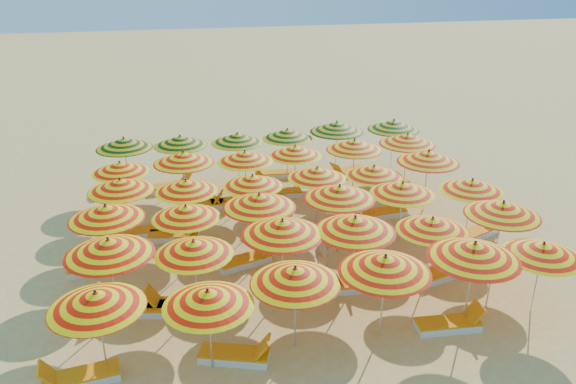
% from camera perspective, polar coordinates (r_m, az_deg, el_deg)
% --- Properties ---
extents(ground, '(120.00, 120.00, 0.00)m').
position_cam_1_polar(ground, '(19.56, 0.32, -4.88)').
color(ground, '#E9BE67').
rests_on(ground, ground).
extents(umbrella_0, '(2.22, 2.22, 2.33)m').
position_cam_1_polar(umbrella_0, '(13.44, -18.90, -10.37)').
color(umbrella_0, silver).
rests_on(umbrella_0, ground).
extents(umbrella_1, '(2.71, 2.71, 2.24)m').
position_cam_1_polar(umbrella_1, '(13.08, -8.13, -10.64)').
color(umbrella_1, silver).
rests_on(umbrella_1, ground).
extents(umbrella_2, '(2.58, 2.58, 2.36)m').
position_cam_1_polar(umbrella_2, '(13.57, 0.75, -8.50)').
color(umbrella_2, silver).
rests_on(umbrella_2, ground).
extents(umbrella_3, '(2.42, 2.42, 2.45)m').
position_cam_1_polar(umbrella_3, '(14.06, 9.84, -7.24)').
color(umbrella_3, silver).
rests_on(umbrella_3, ground).
extents(umbrella_4, '(2.66, 2.66, 2.52)m').
position_cam_1_polar(umbrella_4, '(15.08, 18.39, -5.71)').
color(umbrella_4, silver).
rests_on(umbrella_4, ground).
extents(umbrella_5, '(2.53, 2.53, 2.21)m').
position_cam_1_polar(umbrella_5, '(16.37, 24.47, -5.38)').
color(umbrella_5, silver).
rests_on(umbrella_5, ground).
extents(umbrella_6, '(2.55, 2.55, 2.47)m').
position_cam_1_polar(umbrella_6, '(15.31, -17.75, -5.35)').
color(umbrella_6, silver).
rests_on(umbrella_6, ground).
extents(umbrella_7, '(2.60, 2.60, 2.24)m').
position_cam_1_polar(umbrella_7, '(15.19, -9.55, -5.60)').
color(umbrella_7, silver).
rests_on(umbrella_7, ground).
extents(umbrella_8, '(2.33, 2.33, 2.47)m').
position_cam_1_polar(umbrella_8, '(15.58, -0.56, -3.63)').
color(umbrella_8, silver).
rests_on(umbrella_8, ground).
extents(umbrella_9, '(2.58, 2.58, 2.47)m').
position_cam_1_polar(umbrella_9, '(15.86, 6.83, -3.30)').
color(umbrella_9, silver).
rests_on(umbrella_9, ground).
extents(umbrella_10, '(2.13, 2.13, 2.20)m').
position_cam_1_polar(umbrella_10, '(16.81, 14.44, -3.21)').
color(umbrella_10, silver).
rests_on(umbrella_10, ground).
extents(umbrella_11, '(2.52, 2.52, 2.41)m').
position_cam_1_polar(umbrella_11, '(18.01, 20.98, -1.61)').
color(umbrella_11, silver).
rests_on(umbrella_11, ground).
extents(umbrella_12, '(2.56, 2.56, 2.39)m').
position_cam_1_polar(umbrella_12, '(17.48, -18.00, -1.99)').
color(umbrella_12, silver).
rests_on(umbrella_12, ground).
extents(umbrella_13, '(2.54, 2.54, 2.22)m').
position_cam_1_polar(umbrella_13, '(17.29, -10.33, -2.01)').
color(umbrella_13, silver).
rests_on(umbrella_13, ground).
extents(umbrella_14, '(2.98, 2.98, 2.42)m').
position_cam_1_polar(umbrella_14, '(17.34, -2.93, -0.90)').
color(umbrella_14, silver).
rests_on(umbrella_14, ground).
extents(umbrella_15, '(2.62, 2.62, 2.45)m').
position_cam_1_polar(umbrella_15, '(17.95, 5.26, -0.03)').
color(umbrella_15, silver).
rests_on(umbrella_15, ground).
extents(umbrella_16, '(2.71, 2.71, 2.31)m').
position_cam_1_polar(umbrella_16, '(18.85, 11.55, 0.33)').
color(umbrella_16, silver).
rests_on(umbrella_16, ground).
extents(umbrella_17, '(2.21, 2.21, 2.27)m').
position_cam_1_polar(umbrella_17, '(19.79, 18.19, 0.64)').
color(umbrella_17, silver).
rests_on(umbrella_17, ground).
extents(umbrella_18, '(2.66, 2.66, 2.33)m').
position_cam_1_polar(umbrella_18, '(19.52, -16.67, 0.68)').
color(umbrella_18, silver).
rests_on(umbrella_18, ground).
extents(umbrella_19, '(2.76, 2.76, 2.23)m').
position_cam_1_polar(umbrella_19, '(19.17, -10.33, 0.60)').
color(umbrella_19, silver).
rests_on(umbrella_19, ground).
extents(umbrella_20, '(2.17, 2.17, 2.21)m').
position_cam_1_polar(umbrella_20, '(19.37, -3.62, 1.14)').
color(umbrella_20, silver).
rests_on(umbrella_20, ground).
extents(umbrella_21, '(2.41, 2.41, 2.22)m').
position_cam_1_polar(umbrella_21, '(20.03, 2.97, 1.94)').
color(umbrella_21, silver).
rests_on(umbrella_21, ground).
extents(umbrella_22, '(2.62, 2.62, 2.19)m').
position_cam_1_polar(umbrella_22, '(20.51, 8.72, 2.12)').
color(umbrella_22, silver).
rests_on(umbrella_22, ground).
extents(umbrella_23, '(3.07, 3.07, 2.48)m').
position_cam_1_polar(umbrella_23, '(21.59, 14.08, 3.49)').
color(umbrella_23, silver).
rests_on(umbrella_23, ground).
extents(umbrella_24, '(2.46, 2.46, 2.21)m').
position_cam_1_polar(umbrella_24, '(21.48, -16.70, 2.42)').
color(umbrella_24, silver).
rests_on(umbrella_24, ground).
extents(umbrella_25, '(2.30, 2.30, 2.41)m').
position_cam_1_polar(umbrella_25, '(21.37, -10.58, 3.43)').
color(umbrella_25, silver).
rests_on(umbrella_25, ground).
extents(umbrella_26, '(2.68, 2.68, 2.29)m').
position_cam_1_polar(umbrella_26, '(21.54, -4.39, 3.61)').
color(umbrella_26, silver).
rests_on(umbrella_26, ground).
extents(umbrella_27, '(2.16, 2.16, 2.26)m').
position_cam_1_polar(umbrella_27, '(22.17, 0.72, 4.18)').
color(umbrella_27, silver).
rests_on(umbrella_27, ground).
extents(umbrella_28, '(2.31, 2.31, 2.41)m').
position_cam_1_polar(umbrella_28, '(22.63, 6.77, 4.78)').
color(umbrella_28, silver).
rests_on(umbrella_28, ground).
extents(umbrella_29, '(2.56, 2.56, 2.45)m').
position_cam_1_polar(umbrella_29, '(23.58, 12.05, 5.28)').
color(umbrella_29, silver).
rests_on(umbrella_29, ground).
extents(umbrella_30, '(2.99, 2.99, 2.40)m').
position_cam_1_polar(umbrella_30, '(23.64, -16.32, 4.78)').
color(umbrella_30, silver).
rests_on(umbrella_30, ground).
extents(umbrella_31, '(2.88, 2.88, 2.33)m').
position_cam_1_polar(umbrella_31, '(23.61, -10.89, 5.12)').
color(umbrella_31, silver).
rests_on(umbrella_31, ground).
extents(umbrella_32, '(2.55, 2.55, 2.32)m').
position_cam_1_polar(umbrella_32, '(23.66, -5.17, 5.48)').
color(umbrella_32, silver).
rests_on(umbrella_32, ground).
extents(umbrella_33, '(2.87, 2.87, 2.29)m').
position_cam_1_polar(umbrella_33, '(24.23, -0.07, 5.93)').
color(umbrella_33, silver).
rests_on(umbrella_33, ground).
extents(umbrella_34, '(2.79, 2.79, 2.50)m').
position_cam_1_polar(umbrella_34, '(24.67, 4.99, 6.60)').
color(umbrella_34, silver).
rests_on(umbrella_34, ground).
extents(umbrella_35, '(2.83, 2.83, 2.44)m').
position_cam_1_polar(umbrella_35, '(25.48, 10.69, 6.71)').
color(umbrella_35, silver).
rests_on(umbrella_35, ground).
extents(lounger_0, '(1.79, 0.79, 0.69)m').
position_cam_1_polar(lounger_0, '(14.48, -20.41, -17.23)').
color(lounger_0, white).
rests_on(lounger_0, ground).
extents(lounger_1, '(1.83, 1.12, 0.69)m').
position_cam_1_polar(lounger_1, '(14.31, -5.29, -16.16)').
color(lounger_1, white).
rests_on(lounger_1, ground).
extents(lounger_2, '(1.77, 0.72, 0.69)m').
position_cam_1_polar(lounger_2, '(15.82, 16.08, -12.76)').
color(lounger_2, white).
rests_on(lounger_2, ground).
extents(lounger_3, '(1.81, 0.91, 0.69)m').
position_cam_1_polar(lounger_3, '(16.33, -15.09, -11.39)').
color(lounger_3, white).
rests_on(lounger_3, ground).
extents(lounger_4, '(1.82, 0.96, 0.69)m').
position_cam_1_polar(lounger_4, '(16.22, -11.29, -11.23)').
color(lounger_4, white).
rests_on(lounger_4, ground).
extents(lounger_5, '(1.77, 0.72, 0.69)m').
position_cam_1_polar(lounger_5, '(16.78, 4.77, -9.54)').
color(lounger_5, white).
rests_on(lounger_5, ground).
extents(lounger_6, '(1.82, 1.01, 0.69)m').
position_cam_1_polar(lounger_6, '(18.00, 15.41, -7.93)').
color(lounger_6, white).
rests_on(lounger_6, ground).
extents(lounger_7, '(1.78, 0.73, 0.69)m').
position_cam_1_polar(lounger_7, '(18.63, -19.05, -7.28)').
color(lounger_7, white).
rests_on(lounger_7, ground).
extents(lounger_8, '(1.83, 1.07, 0.69)m').
position_cam_1_polar(lounger_8, '(18.08, -4.33, -6.93)').
color(lounger_8, white).
rests_on(lounger_8, ground).
extents(lounger_9, '(1.82, 1.19, 0.69)m').
position_cam_1_polar(lounger_9, '(20.89, 18.86, -3.83)').
color(lounger_9, white).
rests_on(lounger_9, ground).
extents(lounger_10, '(1.73, 0.58, 0.69)m').
position_cam_1_polar(lounger_10, '(20.44, -14.37, -3.88)').
color(lounger_10, white).
rests_on(lounger_10, ground).
extents(lounger_11, '(1.82, 0.94, 0.69)m').
position_cam_1_polar(lounger_11, '(19.89, -11.40, -4.38)').
color(lounger_11, white).
rests_on(lounger_11, ground).
extents(lounger_12, '(1.82, 1.20, 0.69)m').
position_cam_1_polar(lounger_12, '(20.08, -1.75, -3.62)').
color(lounger_12, white).
rests_on(lounger_12, ground).
extents(lounger_13, '(1.77, 0.71, 0.69)m').
position_cam_1_polar(lounger_13, '(21.51, 9.82, -2.06)').
color(lounger_13, white).
rests_on(lounger_13, ground).
extents(lounger_14, '(1.82, 0.99, 0.69)m').
position_cam_1_polar(lounger_14, '(22.21, -8.69, -1.15)').
color(lounger_14, white).
rests_on(lounger_14, ground).
extents(lounger_15, '(1.77, 0.72, 0.69)m').
position_cam_1_polar(lounger_15, '(22.22, -5.80, -0.98)').
color(lounger_15, white).
rests_on(lounger_15, ground).
extents(lounger_16, '(1.76, 0.65, 0.69)m').
position_cam_1_polar(lounger_16, '(22.90, -0.88, -0.10)').
color(lounger_16, white).
rests_on(lounger_16, ground).
extents(lounger_17, '(1.79, 0.79, 0.69)m').
position_cam_1_polar(lounger_17, '(24.21, 10.16, 0.84)').
color(lounger_17, white).
rests_on(lounger_17, ground).
extents(lounger_18, '(1.83, 1.09, 0.69)m').
position_cam_1_polar(lounger_18, '(24.31, -16.99, 0.26)').
color(lounger_18, white).
rests_on(lounger_18, ground).
extents(lounger_19, '(1.82, 0.98, 0.69)m').
position_cam_1_polar(lounger_19, '(24.09, -11.73, 0.60)').
color(lounger_19, white).
rests_on(lounger_19, ground).
extents(lounger_20, '(1.78, 0.75, 0.69)m').
position_cam_1_polar(lounger_20, '(24.90, -1.50, 1.85)').
color(lounger_20, white).
rests_on(lounger_20, ground).
extents(lounger_21, '(1.82, 1.22, 0.69)m').
position_cam_1_polar(lounger_21, '(25.30, 6.06, 2.08)').
color(lounger_21, white).
rests_on(lounger_21, ground).
extents(beachgoer_a, '(0.62, 0.59, 1.42)m').
position_cam_1_polar(beachgoer_a, '(17.73, 3.50, -5.48)').
color(beachgoer_a, tan).
rests_on(beachgoer_a, ground).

